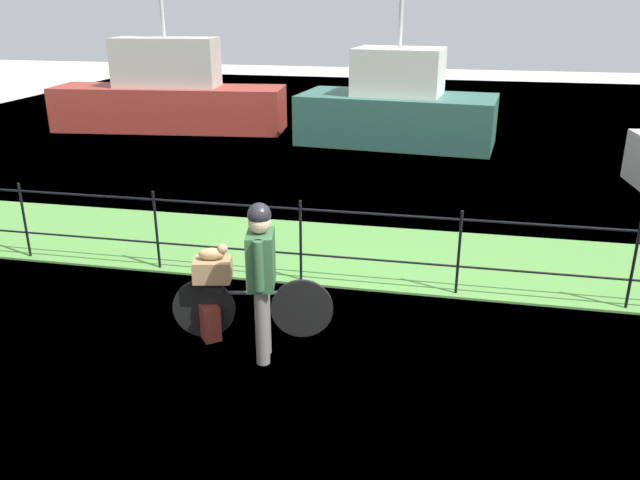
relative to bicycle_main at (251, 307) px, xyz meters
name	(u,v)px	position (x,y,z in m)	size (l,w,h in m)	color
ground_plane	(349,380)	(1.19, -0.65, -0.36)	(60.00, 60.00, 0.00)	beige
grass_strip	(386,256)	(1.19, 2.62, -0.34)	(27.00, 2.40, 0.03)	#569342
harbor_water	(418,151)	(1.19, 9.64, -0.36)	(30.00, 30.00, 0.00)	#426684
iron_fence	(378,241)	(1.19, 1.53, 0.29)	(18.04, 0.04, 1.12)	black
bicycle_main	(251,307)	(0.00, 0.00, 0.00)	(1.72, 0.40, 0.68)	black
wooden_crate	(213,270)	(-0.39, -0.08, 0.44)	(0.39, 0.29, 0.24)	#A87F51
terrier_dog	(214,253)	(-0.36, -0.07, 0.63)	(0.32, 0.19, 0.18)	tan
cyclist_person	(261,269)	(0.26, -0.41, 0.64)	(0.34, 0.53, 1.68)	slate
backpack_on_paving	(209,321)	(-0.45, -0.12, -0.16)	(0.28, 0.18, 0.40)	maroon
moored_boat_near	(397,109)	(0.58, 10.41, 0.52)	(5.05, 2.68, 3.96)	#336656
moored_boat_far	(169,97)	(-5.84, 10.95, 0.56)	(6.53, 2.32, 4.10)	#9E3328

